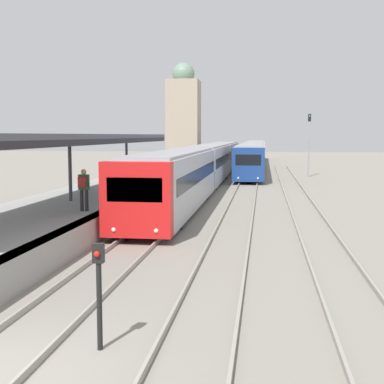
# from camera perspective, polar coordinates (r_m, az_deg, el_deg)

# --- Properties ---
(track_middle_line) EXTENTS (1.50, 120.00, 0.15)m
(track_middle_line) POSITION_cam_1_polar(r_m,az_deg,el_deg) (8.98, -0.90, -19.60)
(track_middle_line) COLOR gray
(track_middle_line) RESTS_ON ground_plane
(platform_canopy) EXTENTS (4.00, 25.25, 3.04)m
(platform_canopy) POSITION_cam_1_polar(r_m,az_deg,el_deg) (24.80, -12.86, 5.77)
(platform_canopy) COLOR #4C515B
(platform_canopy) RESTS_ON station_platform
(person_on_platform) EXTENTS (0.40, 0.40, 1.66)m
(person_on_platform) POSITION_cam_1_polar(r_m,az_deg,el_deg) (21.42, -11.49, 0.59)
(person_on_platform) COLOR #2D2D33
(person_on_platform) RESTS_ON station_platform
(train_near) EXTENTS (2.62, 50.52, 3.14)m
(train_near) POSITION_cam_1_polar(r_m,az_deg,el_deg) (44.04, 1.71, 3.19)
(train_near) COLOR red
(train_near) RESTS_ON ground_plane
(train_far) EXTENTS (2.61, 49.03, 3.10)m
(train_far) POSITION_cam_1_polar(r_m,az_deg,el_deg) (67.01, 6.63, 4.13)
(train_far) COLOR navy
(train_far) RESTS_ON ground_plane
(signal_post_near) EXTENTS (0.20, 0.22, 2.01)m
(signal_post_near) POSITION_cam_1_polar(r_m,az_deg,el_deg) (10.08, -9.90, -9.73)
(signal_post_near) COLOR black
(signal_post_near) RESTS_ON ground_plane
(signal_mast_far) EXTENTS (0.28, 0.29, 5.96)m
(signal_mast_far) POSITION_cam_1_polar(r_m,az_deg,el_deg) (52.21, 12.38, 5.63)
(signal_mast_far) COLOR gray
(signal_mast_far) RESTS_ON ground_plane
(distant_domed_building) EXTENTS (4.00, 4.00, 13.03)m
(distant_domed_building) POSITION_cam_1_polar(r_m,az_deg,el_deg) (68.43, -0.90, 7.90)
(distant_domed_building) COLOR gray
(distant_domed_building) RESTS_ON ground_plane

